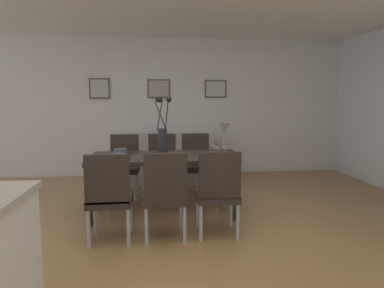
% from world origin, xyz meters
% --- Properties ---
extents(ground_plane, '(9.00, 9.00, 0.00)m').
position_xyz_m(ground_plane, '(0.00, 0.00, 0.00)').
color(ground_plane, olive).
extents(back_wall_panel, '(9.00, 0.10, 2.60)m').
position_xyz_m(back_wall_panel, '(0.00, 3.25, 1.30)').
color(back_wall_panel, silver).
rests_on(back_wall_panel, ground).
extents(dining_table, '(1.80, 0.90, 0.74)m').
position_xyz_m(dining_table, '(-0.00, 0.89, 0.66)').
color(dining_table, black).
rests_on(dining_table, ground).
extents(dining_chair_near_left, '(0.44, 0.44, 0.92)m').
position_xyz_m(dining_chair_near_left, '(-0.56, 0.01, 0.51)').
color(dining_chair_near_left, black).
rests_on(dining_chair_near_left, ground).
extents(dining_chair_near_right, '(0.46, 0.46, 0.92)m').
position_xyz_m(dining_chair_near_right, '(-0.55, 1.73, 0.51)').
color(dining_chair_near_right, black).
rests_on(dining_chair_near_right, ground).
extents(dining_chair_far_left, '(0.45, 0.45, 0.92)m').
position_xyz_m(dining_chair_far_left, '(-0.01, 0.02, 0.51)').
color(dining_chair_far_left, black).
rests_on(dining_chair_far_left, ground).
extents(dining_chair_far_right, '(0.46, 0.46, 0.92)m').
position_xyz_m(dining_chair_far_right, '(0.01, 1.76, 0.51)').
color(dining_chair_far_right, black).
rests_on(dining_chair_far_right, ground).
extents(dining_chair_mid_left, '(0.46, 0.46, 0.92)m').
position_xyz_m(dining_chair_mid_left, '(0.55, 0.05, 0.51)').
color(dining_chair_mid_left, black).
rests_on(dining_chair_mid_left, ground).
extents(dining_chair_mid_right, '(0.46, 0.46, 0.92)m').
position_xyz_m(dining_chair_mid_right, '(0.53, 1.73, 0.51)').
color(dining_chair_mid_right, black).
rests_on(dining_chair_mid_right, ground).
extents(centerpiece_vase, '(0.21, 0.23, 0.73)m').
position_xyz_m(centerpiece_vase, '(-0.00, 0.89, 1.02)').
color(centerpiece_vase, '#232326').
rests_on(centerpiece_vase, dining_table).
extents(placemat_near_left, '(0.32, 0.32, 0.01)m').
position_xyz_m(placemat_near_left, '(-0.54, 0.69, 0.74)').
color(placemat_near_left, black).
rests_on(placemat_near_left, dining_table).
extents(bowl_near_left, '(0.17, 0.17, 0.07)m').
position_xyz_m(bowl_near_left, '(-0.54, 0.69, 0.78)').
color(bowl_near_left, '#475166').
rests_on(bowl_near_left, dining_table).
extents(placemat_near_right, '(0.32, 0.32, 0.01)m').
position_xyz_m(placemat_near_right, '(-0.54, 1.09, 0.74)').
color(placemat_near_right, black).
rests_on(placemat_near_right, dining_table).
extents(bowl_near_right, '(0.17, 0.17, 0.07)m').
position_xyz_m(bowl_near_right, '(-0.54, 1.09, 0.78)').
color(bowl_near_right, '#475166').
rests_on(bowl_near_right, dining_table).
extents(sofa, '(1.86, 0.84, 0.80)m').
position_xyz_m(sofa, '(0.09, 2.70, 0.28)').
color(sofa, '#A89E8E').
rests_on(sofa, ground).
extents(side_table, '(0.36, 0.36, 0.52)m').
position_xyz_m(side_table, '(1.16, 2.65, 0.26)').
color(side_table, black).
rests_on(side_table, ground).
extents(table_lamp, '(0.22, 0.22, 0.51)m').
position_xyz_m(table_lamp, '(1.16, 2.65, 0.89)').
color(table_lamp, beige).
rests_on(table_lamp, side_table).
extents(framed_picture_left, '(0.37, 0.03, 0.38)m').
position_xyz_m(framed_picture_left, '(-1.10, 3.18, 1.65)').
color(framed_picture_left, '#473828').
extents(framed_picture_center, '(0.42, 0.03, 0.35)m').
position_xyz_m(framed_picture_center, '(-0.00, 3.18, 1.65)').
color(framed_picture_center, '#473828').
extents(framed_picture_right, '(0.42, 0.03, 0.34)m').
position_xyz_m(framed_picture_right, '(1.09, 3.18, 1.65)').
color(framed_picture_right, '#473828').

